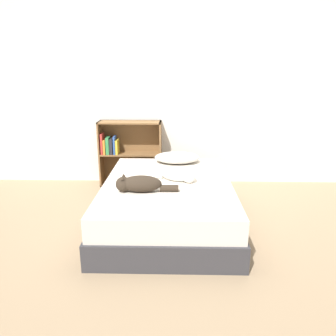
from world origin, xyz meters
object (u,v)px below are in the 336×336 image
object	(u,v)px
bed	(168,202)
cat_dark	(139,184)
cat_light	(178,175)
bookshelf	(128,152)
pillow	(177,157)

from	to	relation	value
bed	cat_dark	bearing A→B (deg)	-132.21
cat_light	bookshelf	xyz separation A→B (m)	(-0.67, 1.16, -0.05)
bed	bookshelf	size ratio (longest dim) A/B	2.11
bookshelf	cat_dark	bearing A→B (deg)	-78.13
bed	cat_dark	world-z (taller)	cat_dark
cat_light	cat_dark	xyz separation A→B (m)	(-0.36, -0.30, 0.01)
cat_light	cat_dark	distance (m)	0.47
pillow	bookshelf	distance (m)	0.81
cat_light	pillow	bearing A→B (deg)	114.34
bed	bookshelf	bearing A→B (deg)	115.42
bed	bookshelf	distance (m)	1.33
bed	cat_light	bearing A→B (deg)	9.48
bed	cat_light	world-z (taller)	cat_light
cat_dark	bed	bearing A→B (deg)	-133.43
bed	pillow	xyz separation A→B (m)	(0.09, 0.70, 0.28)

